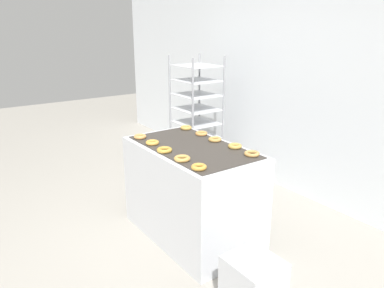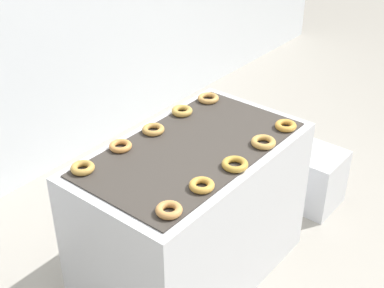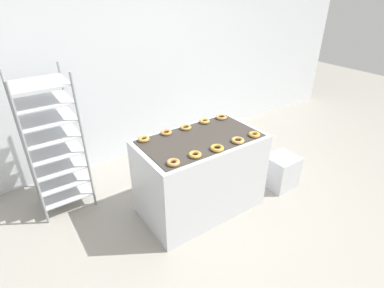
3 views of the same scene
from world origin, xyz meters
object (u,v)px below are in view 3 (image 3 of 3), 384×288
donut_near_center (217,148)px  donut_near_leftmost (173,162)px  donut_near_left (195,155)px  donut_far_center (186,127)px  glaze_bin (281,171)px  donut_far_rightmost (221,117)px  donut_far_leftmost (144,139)px  baking_rack_cart (53,143)px  donut_near_right (238,140)px  donut_far_left (166,132)px  fryer_machine (200,174)px  donut_near_rightmost (254,135)px  donut_far_right (205,121)px

donut_near_center → donut_near_leftmost: bearing=178.1°
donut_near_left → donut_far_center: bearing=65.0°
glaze_bin → donut_near_leftmost: 1.64m
donut_far_center → donut_far_rightmost: (0.47, -0.00, -0.00)m
donut_far_leftmost → donut_near_left: bearing=-65.2°
baking_rack_cart → donut_near_right: size_ratio=11.93×
glaze_bin → donut_far_left: (-1.26, 0.50, 0.67)m
glaze_bin → donut_near_leftmost: bearing=-179.1°
baking_rack_cart → donut_near_left: baking_rack_cart is taller
fryer_machine → donut_near_right: bearing=-47.2°
donut_near_center → donut_far_rightmost: (0.48, 0.52, -0.00)m
baking_rack_cart → donut_near_leftmost: 1.37m
donut_near_right → donut_far_left: 0.72m
donut_near_left → donut_far_rightmost: (0.71, 0.51, -0.00)m
donut_near_leftmost → donut_far_leftmost: size_ratio=1.01×
donut_near_rightmost → donut_far_left: 0.88m
donut_far_center → donut_far_rightmost: size_ratio=0.95×
glaze_bin → donut_far_center: bearing=154.9°
fryer_machine → donut_near_center: size_ratio=9.87×
baking_rack_cart → donut_far_leftmost: (0.71, -0.64, 0.11)m
baking_rack_cart → donut_far_right: (1.44, -0.63, 0.11)m
donut_near_right → donut_near_rightmost: (0.22, -0.00, 0.00)m
baking_rack_cart → glaze_bin: baking_rack_cart is taller
glaze_bin → donut_far_rightmost: donut_far_rightmost is taller
donut_near_leftmost → donut_near_right: size_ratio=0.91×
glaze_bin → donut_near_rightmost: 0.88m
fryer_machine → donut_near_right: (0.24, -0.26, 0.44)m
donut_near_rightmost → donut_far_rightmost: bearing=89.6°
fryer_machine → donut_far_rightmost: (0.47, 0.26, 0.44)m
donut_near_left → donut_far_left: 0.52m
glaze_bin → donut_near_leftmost: (-1.50, -0.02, 0.67)m
donut_far_center → donut_near_right: bearing=-64.2°
baking_rack_cart → donut_near_right: baking_rack_cart is taller
fryer_machine → donut_far_center: (-0.01, 0.26, 0.44)m
donut_far_rightmost → donut_far_right: bearing=176.0°
donut_near_left → donut_far_leftmost: (-0.24, 0.52, -0.00)m
donut_near_right → donut_far_left: size_ratio=1.10×
donut_near_rightmost → donut_near_center: bearing=-179.6°
donut_near_left → donut_far_left: donut_near_left is taller
donut_near_leftmost → fryer_machine: bearing=28.4°
glaze_bin → donut_far_left: donut_far_left is taller
fryer_machine → donut_near_rightmost: (0.46, -0.26, 0.44)m
donut_near_right → donut_far_leftmost: (-0.73, 0.53, 0.00)m
fryer_machine → donut_far_leftmost: donut_far_leftmost is taller
baking_rack_cart → donut_far_center: 1.36m
donut_near_leftmost → donut_far_right: (0.71, 0.52, 0.00)m
fryer_machine → donut_far_left: 0.57m
glaze_bin → donut_near_center: 1.24m
glaze_bin → donut_near_right: bearing=-177.5°
baking_rack_cart → donut_near_leftmost: (0.73, -1.16, 0.11)m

